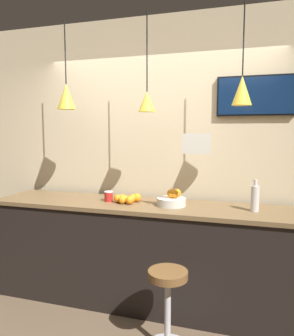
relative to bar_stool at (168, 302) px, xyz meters
name	(u,v)px	position (x,y,z in m)	size (l,w,h in m)	color
back_wall	(159,155)	(-0.37, 1.08, 1.05)	(8.00, 0.06, 2.90)	beige
service_counter	(147,254)	(-0.37, 0.65, 0.10)	(3.14, 0.65, 1.01)	black
bar_stool	(168,302)	(0.00, 0.00, 0.00)	(0.39, 0.39, 0.65)	#B7B7BC
fruit_bowl	(172,199)	(-0.12, 0.65, 0.66)	(0.28, 0.28, 0.16)	beige
orange_pile	(127,199)	(-0.57, 0.64, 0.65)	(0.25, 0.21, 0.09)	orange
juice_bottle	(255,198)	(0.62, 0.64, 0.73)	(0.07, 0.07, 0.28)	silver
spread_jar	(109,196)	(-0.77, 0.64, 0.66)	(0.08, 0.08, 0.10)	red
pendant_lamp_left	(66,96)	(-1.22, 0.65, 1.66)	(0.19, 0.19, 0.87)	black
pendant_lamp_middle	(147,101)	(-0.37, 0.65, 1.59)	(0.17, 0.17, 0.91)	black
pendant_lamp_right	(242,90)	(0.48, 0.65, 1.66)	(0.17, 0.17, 0.87)	black
mounted_tv	(255,96)	(0.60, 1.03, 1.64)	(0.72, 0.04, 0.38)	black
hanging_menu_board	(196,144)	(0.14, 0.40, 1.20)	(0.24, 0.01, 0.17)	silver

